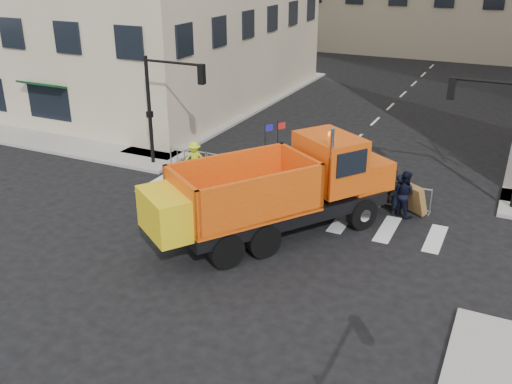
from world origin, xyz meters
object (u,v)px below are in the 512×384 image
at_px(cop_a, 398,195).
at_px(cop_c, 373,188).
at_px(plow_truck, 276,189).
at_px(worker, 195,159).
at_px(newspaper_box, 400,192).
at_px(cop_b, 404,194).

relative_size(cop_a, cop_c, 0.90).
height_order(plow_truck, worker, plow_truck).
distance_m(plow_truck, newspaper_box, 5.94).
xyz_separation_m(cop_a, newspaper_box, (-0.06, 0.73, -0.17)).
distance_m(cop_b, newspaper_box, 0.84).
height_order(cop_a, cop_b, cop_b).
height_order(cop_a, worker, worker).
bearing_deg(worker, cop_c, -17.36).
distance_m(cop_a, newspaper_box, 0.75).
distance_m(cop_b, worker, 9.66).
distance_m(plow_truck, worker, 6.81).
height_order(cop_b, newspaper_box, cop_b).
bearing_deg(cop_b, cop_c, 27.22).
bearing_deg(newspaper_box, plow_truck, -145.54).
bearing_deg(cop_b, cop_a, 27.22).
bearing_deg(newspaper_box, cop_c, -159.52).
xyz_separation_m(plow_truck, cop_b, (3.95, 3.81, -0.94)).
distance_m(worker, newspaper_box, 9.39).
height_order(cop_b, cop_c, cop_c).
relative_size(cop_b, newspaper_box, 1.74).
distance_m(cop_a, worker, 9.40).
bearing_deg(cop_b, plow_truck, 71.15).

